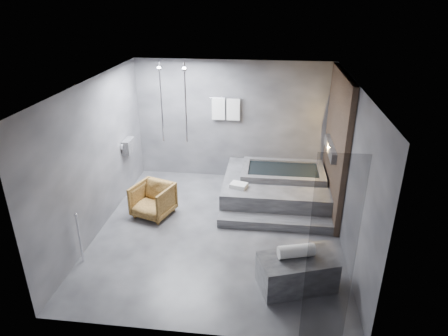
# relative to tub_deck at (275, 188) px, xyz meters

# --- Properties ---
(room) EXTENTS (5.00, 5.04, 2.82)m
(room) POSITION_rel_tub_deck_xyz_m (-0.65, -1.21, 1.48)
(room) COLOR #303032
(room) RESTS_ON ground
(tub_deck) EXTENTS (2.20, 2.00, 0.50)m
(tub_deck) POSITION_rel_tub_deck_xyz_m (0.00, 0.00, 0.00)
(tub_deck) COLOR #353538
(tub_deck) RESTS_ON ground
(tub_step) EXTENTS (2.20, 0.36, 0.18)m
(tub_step) POSITION_rel_tub_deck_xyz_m (0.00, -1.18, -0.16)
(tub_step) COLOR #353538
(tub_step) RESTS_ON ground
(concrete_bench) EXTENTS (1.27, 0.96, 0.51)m
(concrete_bench) POSITION_rel_tub_deck_xyz_m (0.33, -2.84, 0.00)
(concrete_bench) COLOR #2D2D2F
(concrete_bench) RESTS_ON ground
(driftwood_chair) EXTENTS (0.91, 0.93, 0.67)m
(driftwood_chair) POSITION_rel_tub_deck_xyz_m (-2.44, -1.02, 0.09)
(driftwood_chair) COLOR #4E3213
(driftwood_chair) RESTS_ON ground
(rolled_towel) EXTENTS (0.59, 0.35, 0.20)m
(rolled_towel) POSITION_rel_tub_deck_xyz_m (0.30, -2.79, 0.36)
(rolled_towel) COLOR white
(rolled_towel) RESTS_ON concrete_bench
(deck_towel) EXTENTS (0.39, 0.33, 0.09)m
(deck_towel) POSITION_rel_tub_deck_xyz_m (-0.75, -0.57, 0.29)
(deck_towel) COLOR silver
(deck_towel) RESTS_ON tub_deck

